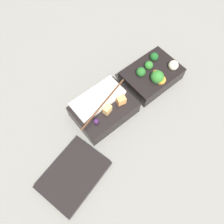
# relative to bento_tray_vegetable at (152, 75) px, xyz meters

# --- Properties ---
(ground_plane) EXTENTS (3.00, 3.00, 0.00)m
(ground_plane) POSITION_rel_bento_tray_vegetable_xyz_m (0.10, 0.00, -0.03)
(ground_plane) COLOR slate
(bento_tray_vegetable) EXTENTS (0.18, 0.13, 0.08)m
(bento_tray_vegetable) POSITION_rel_bento_tray_vegetable_xyz_m (0.00, 0.00, 0.00)
(bento_tray_vegetable) COLOR black
(bento_tray_vegetable) RESTS_ON ground_plane
(bento_tray_rice) EXTENTS (0.19, 0.13, 0.07)m
(bento_tray_rice) POSITION_rel_bento_tray_vegetable_xyz_m (0.20, -0.00, -0.00)
(bento_tray_rice) COLOR black
(bento_tray_rice) RESTS_ON ground_plane
(bento_lid) EXTENTS (0.20, 0.16, 0.02)m
(bento_lid) POSITION_rel_bento_tray_vegetable_xyz_m (0.38, 0.10, -0.02)
(bento_lid) COLOR black
(bento_lid) RESTS_ON ground_plane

